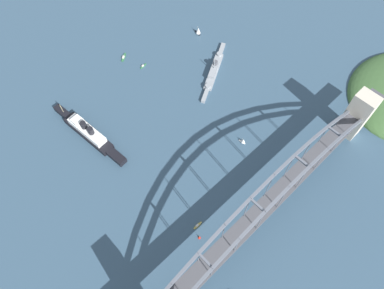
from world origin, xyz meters
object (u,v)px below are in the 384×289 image
(ocean_liner, at_px, (88,132))
(small_boat_4, at_px, (198,31))
(small_boat_1, at_px, (243,141))
(small_boat_0, at_px, (124,57))
(naval_cruiser, at_px, (214,70))
(small_boat_3, at_px, (143,66))
(harbor_arch_bridge, at_px, (270,202))
(channel_marker_buoy, at_px, (199,237))
(small_boat_2, at_px, (197,226))

(ocean_liner, distance_m, small_boat_4, 159.54)
(ocean_liner, xyz_separation_m, small_boat_1, (91.36, -96.76, -2.29))
(small_boat_0, bearing_deg, small_boat_4, -18.61)
(ocean_liner, xyz_separation_m, naval_cruiser, (130.87, -22.87, -2.42))
(ocean_liner, relative_size, small_boat_4, 9.72)
(small_boat_0, relative_size, small_boat_3, 1.20)
(small_boat_1, bearing_deg, harbor_arch_bridge, -123.76)
(channel_marker_buoy, bearing_deg, ocean_liner, 93.15)
(naval_cruiser, bearing_deg, small_boat_0, 124.57)
(small_boat_1, relative_size, channel_marker_buoy, 2.25)
(small_boat_3, bearing_deg, small_boat_0, 106.41)
(naval_cruiser, xyz_separation_m, small_boat_4, (26.45, 49.43, 1.53))
(small_boat_0, distance_m, small_boat_1, 150.41)
(ocean_liner, relative_size, small_boat_1, 14.20)
(small_boat_3, xyz_separation_m, channel_marker_buoy, (-78.05, -160.38, 0.37))
(naval_cruiser, relative_size, small_boat_4, 7.72)
(small_boat_0, bearing_deg, small_boat_1, -85.10)
(harbor_arch_bridge, bearing_deg, naval_cruiser, 59.40)
(naval_cruiser, height_order, small_boat_3, naval_cruiser)
(small_boat_3, height_order, channel_marker_buoy, channel_marker_buoy)
(small_boat_1, xyz_separation_m, small_boat_2, (-78.97, -25.83, -1.97))
(small_boat_0, relative_size, small_boat_4, 1.09)
(small_boat_0, xyz_separation_m, small_boat_3, (6.68, -22.68, -0.06))
(naval_cruiser, height_order, channel_marker_buoy, naval_cruiser)
(small_boat_3, bearing_deg, small_boat_2, -115.45)
(naval_cruiser, xyz_separation_m, channel_marker_buoy, (-123.72, -107.10, -1.57))
(small_boat_3, bearing_deg, small_boat_1, -87.23)
(naval_cruiser, xyz_separation_m, small_boat_3, (-45.66, 53.28, -1.94))
(small_boat_0, distance_m, channel_marker_buoy, 196.48)
(naval_cruiser, xyz_separation_m, small_boat_0, (-52.34, 75.96, -1.88))
(small_boat_4, bearing_deg, small_boat_0, 161.39)
(harbor_arch_bridge, relative_size, naval_cruiser, 4.05)
(small_boat_1, bearing_deg, channel_marker_buoy, -158.48)
(harbor_arch_bridge, bearing_deg, small_boat_1, 56.24)
(harbor_arch_bridge, xyz_separation_m, small_boat_4, (102.15, 177.47, -22.12))
(harbor_arch_bridge, relative_size, small_boat_0, 28.55)
(harbor_arch_bridge, bearing_deg, small_boat_3, 80.59)
(harbor_arch_bridge, bearing_deg, channel_marker_buoy, 156.43)
(naval_cruiser, height_order, small_boat_1, naval_cruiser)
(small_boat_0, relative_size, small_boat_2, 1.29)
(small_boat_1, distance_m, small_boat_2, 83.11)
(naval_cruiser, distance_m, small_boat_2, 154.87)
(small_boat_2, relative_size, small_boat_3, 0.93)
(ocean_liner, relative_size, small_boat_0, 8.87)
(small_boat_4, xyz_separation_m, channel_marker_buoy, (-150.17, -156.52, -3.10))
(small_boat_0, bearing_deg, channel_marker_buoy, -111.30)
(channel_marker_buoy, bearing_deg, small_boat_4, 46.19)
(small_boat_1, height_order, channel_marker_buoy, small_boat_1)
(small_boat_2, bearing_deg, channel_marker_buoy, -125.39)
(small_boat_0, xyz_separation_m, small_boat_1, (12.84, -149.85, 2.01))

